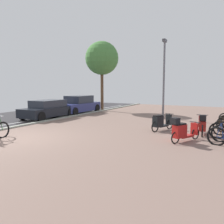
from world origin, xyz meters
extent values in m
cube|color=#7E6357|center=(4.80, 0.00, -0.03)|extent=(14.40, 40.00, 0.05)
torus|color=black|center=(-0.77, -0.20, 0.33)|extent=(0.14, 0.74, 0.74)
cylinder|color=#2F6131|center=(-0.77, -0.26, 0.62)|extent=(0.04, 0.16, 0.59)
torus|color=black|center=(7.51, 2.71, 0.34)|extent=(0.74, 0.25, 0.74)
cylinder|color=navy|center=(7.70, 2.66, 0.58)|extent=(0.14, 0.07, 0.59)
cylinder|color=navy|center=(7.63, 2.68, 0.31)|extent=(0.25, 0.09, 0.08)
cylinder|color=navy|center=(7.58, 2.69, 0.60)|extent=(0.17, 0.06, 0.54)
cube|color=black|center=(7.65, 2.67, 0.91)|extent=(0.24, 0.14, 0.06)
torus|color=black|center=(7.61, 3.36, 0.33)|extent=(0.74, 0.18, 0.74)
cylinder|color=brown|center=(7.73, 3.34, 0.31)|extent=(0.27, 0.07, 0.08)
cylinder|color=brown|center=(7.68, 3.35, 0.60)|extent=(0.18, 0.05, 0.54)
torus|color=black|center=(7.45, 4.00, 0.32)|extent=(0.71, 0.10, 0.71)
cylinder|color=black|center=(7.64, 3.99, 0.55)|extent=(0.14, 0.04, 0.56)
cylinder|color=black|center=(7.57, 4.00, 0.29)|extent=(0.26, 0.04, 0.08)
cylinder|color=black|center=(7.52, 4.00, 0.57)|extent=(0.17, 0.03, 0.52)
cube|color=black|center=(7.59, 4.00, 0.87)|extent=(0.22, 0.10, 0.06)
torus|color=black|center=(7.53, 4.73, 0.32)|extent=(0.71, 0.21, 0.71)
cylinder|color=#BF8B1E|center=(7.64, 4.71, 0.30)|extent=(0.24, 0.08, 0.08)
cylinder|color=#BF8B1E|center=(7.59, 4.72, 0.58)|extent=(0.16, 0.06, 0.52)
cube|color=black|center=(7.66, 4.70, 0.87)|extent=(0.23, 0.13, 0.06)
torus|color=black|center=(7.62, 5.47, 0.33)|extent=(0.70, 0.33, 0.72)
torus|color=black|center=(7.60, 6.06, 0.33)|extent=(0.73, 0.14, 0.72)
torus|color=black|center=(7.54, 8.17, 0.32)|extent=(0.68, 0.32, 0.70)
torus|color=black|center=(6.84, 4.03, 0.26)|extent=(0.14, 0.58, 0.58)
torus|color=black|center=(6.67, 5.24, 0.26)|extent=(0.14, 0.58, 0.58)
cube|color=#B3231E|center=(6.76, 4.63, 0.23)|extent=(0.37, 0.72, 0.08)
cube|color=#B3231E|center=(6.81, 4.24, 0.45)|extent=(0.37, 0.58, 0.44)
cube|color=black|center=(6.81, 4.24, 0.70)|extent=(0.32, 0.52, 0.06)
cylinder|color=#B3231E|center=(6.67, 5.22, 0.54)|extent=(0.09, 0.13, 0.58)
cube|color=#B3231E|center=(6.68, 5.14, 0.52)|extent=(0.33, 0.12, 0.57)
cylinder|color=black|center=(6.68, 5.19, 0.83)|extent=(0.52, 0.10, 0.03)
cube|color=black|center=(6.85, 3.98, 0.85)|extent=(0.32, 0.32, 0.24)
torus|color=black|center=(6.08, 2.26, 0.22)|extent=(0.26, 0.47, 0.49)
torus|color=black|center=(6.65, 3.44, 0.22)|extent=(0.26, 0.47, 0.49)
cube|color=red|center=(6.36, 2.85, 0.20)|extent=(0.57, 0.78, 0.08)
cube|color=red|center=(6.18, 2.47, 0.46)|extent=(0.52, 0.65, 0.51)
cube|color=black|center=(6.18, 2.47, 0.74)|extent=(0.46, 0.58, 0.06)
cylinder|color=red|center=(6.64, 3.42, 0.47)|extent=(0.12, 0.14, 0.50)
cube|color=red|center=(6.60, 3.35, 0.45)|extent=(0.32, 0.21, 0.49)
cylinder|color=black|center=(6.63, 3.39, 0.71)|extent=(0.48, 0.25, 0.03)
cube|color=black|center=(6.06, 2.22, 0.89)|extent=(0.37, 0.37, 0.24)
torus|color=black|center=(4.66, 4.15, 0.25)|extent=(0.24, 0.53, 0.55)
torus|color=black|center=(5.08, 5.31, 0.25)|extent=(0.24, 0.53, 0.55)
cube|color=black|center=(4.87, 4.73, 0.22)|extent=(0.50, 0.74, 0.08)
cube|color=black|center=(4.74, 4.36, 0.48)|extent=(0.47, 0.61, 0.51)
cube|color=black|center=(4.74, 4.36, 0.77)|extent=(0.41, 0.55, 0.06)
cylinder|color=black|center=(5.07, 5.28, 0.52)|extent=(0.11, 0.14, 0.55)
cube|color=black|center=(5.04, 5.21, 0.49)|extent=(0.33, 0.18, 0.54)
cylinder|color=black|center=(5.06, 5.26, 0.79)|extent=(0.50, 0.20, 0.03)
cube|color=black|center=(-3.43, 5.44, 0.46)|extent=(1.68, 3.99, 0.57)
cube|color=#282D38|center=(-3.43, 5.50, 0.99)|extent=(1.42, 2.36, 0.50)
cylinder|color=black|center=(-4.23, 6.92, 0.31)|extent=(0.20, 0.62, 0.62)
cylinder|color=black|center=(-2.62, 6.92, 0.31)|extent=(0.20, 0.62, 0.62)
cylinder|color=black|center=(-4.23, 3.96, 0.31)|extent=(0.20, 0.62, 0.62)
cylinder|color=black|center=(-2.62, 3.96, 0.31)|extent=(0.20, 0.62, 0.62)
cube|color=navy|center=(-3.40, 8.93, 0.49)|extent=(1.78, 4.19, 0.64)
cube|color=#282D38|center=(-3.40, 9.09, 1.11)|extent=(1.49, 2.16, 0.60)
cylinder|color=black|center=(-4.25, 10.50, 0.31)|extent=(0.20, 0.62, 0.62)
cylinder|color=black|center=(-2.55, 10.50, 0.31)|extent=(0.20, 0.62, 0.62)
cylinder|color=black|center=(-4.25, 7.35, 0.31)|extent=(0.20, 0.62, 0.62)
cylinder|color=black|center=(-2.55, 7.35, 0.31)|extent=(0.20, 0.62, 0.62)
cylinder|color=slate|center=(3.69, 8.95, 2.54)|extent=(0.14, 0.14, 5.07)
cube|color=#4C4C51|center=(3.69, 8.95, 5.19)|extent=(0.20, 0.52, 0.18)
cylinder|color=brown|center=(-2.55, 11.41, 1.80)|extent=(0.26, 0.26, 3.61)
sphere|color=#477E3B|center=(-2.55, 11.41, 4.63)|extent=(2.91, 2.91, 2.91)
camera|label=1|loc=(8.12, -6.91, 2.26)|focal=38.06mm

